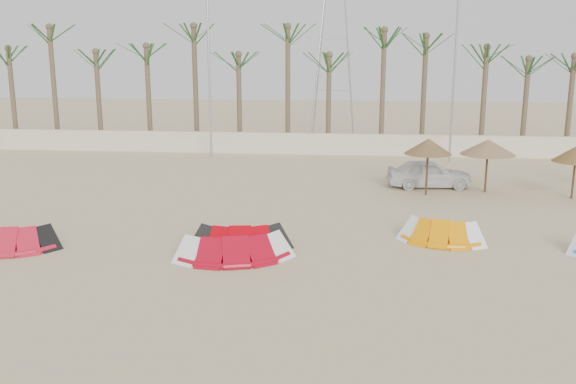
# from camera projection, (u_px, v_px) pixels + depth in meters

# --- Properties ---
(ground) EXTENTS (120.00, 120.00, 0.00)m
(ground) POSITION_uv_depth(u_px,v_px,m) (268.00, 283.00, 18.49)
(ground) COLOR tan
(ground) RESTS_ON ground
(boundary_wall) EXTENTS (60.00, 0.30, 1.30)m
(boundary_wall) POSITION_uv_depth(u_px,v_px,m) (313.00, 144.00, 39.66)
(boundary_wall) COLOR beige
(boundary_wall) RESTS_ON ground
(palm_line) EXTENTS (52.00, 4.00, 7.70)m
(palm_line) POSITION_uv_depth(u_px,v_px,m) (326.00, 48.00, 39.73)
(palm_line) COLOR brown
(palm_line) RESTS_ON ground
(lamp_b) EXTENTS (1.25, 0.14, 11.00)m
(lamp_b) POSITION_uv_depth(u_px,v_px,m) (209.00, 60.00, 37.13)
(lamp_b) COLOR #A5A8AD
(lamp_b) RESTS_ON ground
(lamp_c) EXTENTS (1.25, 0.14, 11.00)m
(lamp_c) POSITION_uv_depth(u_px,v_px,m) (456.00, 61.00, 35.79)
(lamp_c) COLOR #A5A8AD
(lamp_c) RESTS_ON ground
(pylon) EXTENTS (3.00, 3.00, 14.00)m
(pylon) POSITION_uv_depth(u_px,v_px,m) (332.00, 140.00, 45.53)
(pylon) COLOR #A5A8AD
(pylon) RESTS_ON ground
(kite_red_left) EXTENTS (3.33, 2.06, 0.90)m
(kite_red_left) POSITION_uv_depth(u_px,v_px,m) (15.00, 236.00, 21.53)
(kite_red_left) COLOR red
(kite_red_left) RESTS_ON ground
(kite_red_mid) EXTENTS (3.45, 1.91, 0.90)m
(kite_red_mid) POSITION_uv_depth(u_px,v_px,m) (242.00, 234.00, 21.74)
(kite_red_mid) COLOR #B3000A
(kite_red_mid) RESTS_ON ground
(kite_red_right) EXTENTS (3.91, 2.33, 0.90)m
(kite_red_right) POSITION_uv_depth(u_px,v_px,m) (236.00, 244.00, 20.68)
(kite_red_right) COLOR #A50519
(kite_red_right) RESTS_ON ground
(kite_orange) EXTENTS (3.18, 2.13, 0.90)m
(kite_orange) POSITION_uv_depth(u_px,v_px,m) (440.00, 229.00, 22.35)
(kite_orange) COLOR #FC8E00
(kite_orange) RESTS_ON ground
(parasol_left) EXTENTS (2.14, 2.14, 2.59)m
(parasol_left) POSITION_uv_depth(u_px,v_px,m) (428.00, 146.00, 28.66)
(parasol_left) COLOR #4C331E
(parasol_left) RESTS_ON ground
(parasol_mid) EXTENTS (2.51, 2.51, 2.46)m
(parasol_mid) POSITION_uv_depth(u_px,v_px,m) (488.00, 147.00, 29.24)
(parasol_mid) COLOR #4C331E
(parasol_mid) RESTS_ON ground
(parasol_right) EXTENTS (2.02, 2.02, 2.36)m
(parasol_right) POSITION_uv_depth(u_px,v_px,m) (576.00, 154.00, 28.04)
(parasol_right) COLOR #4C331E
(parasol_right) RESTS_ON ground
(car) EXTENTS (4.08, 1.94, 1.35)m
(car) POSITION_uv_depth(u_px,v_px,m) (429.00, 174.00, 30.53)
(car) COLOR silver
(car) RESTS_ON ground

